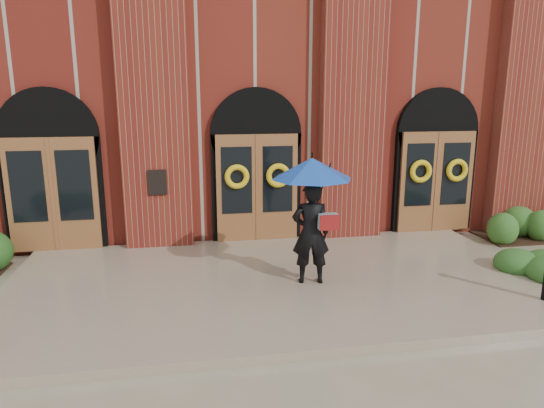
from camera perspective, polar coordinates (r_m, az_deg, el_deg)
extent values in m
plane|color=tan|center=(9.16, 0.76, -9.99)|extent=(90.00, 90.00, 0.00)
cube|color=gray|center=(9.26, 0.58, -9.21)|extent=(10.00, 5.30, 0.15)
cube|color=maroon|center=(17.26, -4.82, 12.69)|extent=(16.00, 12.00, 7.00)
cube|color=black|center=(10.95, -13.34, 2.51)|extent=(0.40, 0.05, 0.55)
cube|color=maroon|center=(11.03, -13.78, 12.24)|extent=(1.50, 0.45, 7.00)
cube|color=maroon|center=(11.65, 9.44, 12.45)|extent=(1.50, 0.45, 7.00)
cube|color=maroon|center=(13.80, 27.73, 11.22)|extent=(1.50, 0.45, 7.00)
cube|color=brown|center=(11.58, -24.38, 0.99)|extent=(1.90, 0.10, 2.50)
cylinder|color=black|center=(11.55, -24.79, 7.21)|extent=(2.10, 0.22, 2.10)
cube|color=brown|center=(11.32, -1.76, 1.90)|extent=(1.90, 0.10, 2.50)
cylinder|color=black|center=(11.28, -1.91, 8.28)|extent=(2.10, 0.22, 2.10)
cube|color=brown|center=(12.74, 18.71, 2.47)|extent=(1.90, 0.10, 2.50)
cylinder|color=black|center=(12.71, 18.82, 8.13)|extent=(2.10, 0.22, 2.10)
torus|color=yellow|center=(11.09, -4.14, 3.22)|extent=(0.57, 0.13, 0.57)
torus|color=yellow|center=(11.22, 0.74, 3.37)|extent=(0.57, 0.13, 0.57)
torus|color=yellow|center=(12.37, 17.12, 3.69)|extent=(0.57, 0.13, 0.57)
torus|color=yellow|center=(12.83, 20.95, 3.73)|extent=(0.57, 0.13, 0.57)
imported|color=black|center=(8.82, 4.57, -3.44)|extent=(0.74, 0.53, 1.88)
cone|color=#1649AB|center=(8.56, 4.71, 4.19)|extent=(1.62, 1.62, 0.38)
cylinder|color=black|center=(8.61, 5.06, 0.87)|extent=(0.02, 0.02, 0.62)
cube|color=#A3A6A8|center=(8.68, 6.61, -2.03)|extent=(0.37, 0.22, 0.28)
cube|color=maroon|center=(8.59, 6.79, -2.20)|extent=(0.35, 0.07, 0.28)
ellipsoid|color=#2E581F|center=(14.04, 29.14, -1.91)|extent=(2.85, 1.14, 0.73)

